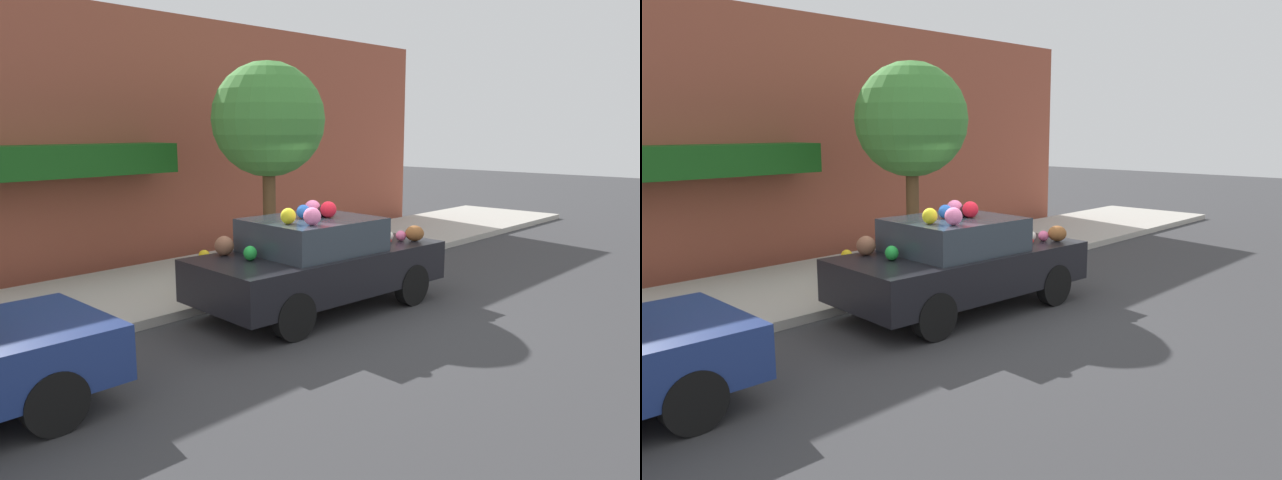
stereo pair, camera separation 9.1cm
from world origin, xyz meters
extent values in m
plane|color=#38383A|center=(0.00, 0.00, 0.00)|extent=(60.00, 60.00, 0.00)
cube|color=#B2ADA3|center=(0.00, 2.70, 0.07)|extent=(24.00, 3.20, 0.14)
cube|color=#9E4C38|center=(0.00, 4.95, 2.50)|extent=(18.00, 0.30, 5.01)
cube|color=#195919|center=(-1.74, 4.35, 2.18)|extent=(3.93, 0.90, 0.55)
cylinder|color=brown|center=(1.10, 2.28, 1.15)|extent=(0.24, 0.24, 2.02)
sphere|color=#47933D|center=(1.10, 2.28, 2.89)|extent=(2.09, 2.09, 2.09)
cylinder|color=gold|center=(-0.91, 1.64, 0.41)|extent=(0.20, 0.20, 0.55)
sphere|color=gold|center=(-0.91, 1.64, 0.75)|extent=(0.18, 0.18, 0.18)
cube|color=black|center=(0.00, -0.01, 0.63)|extent=(4.05, 2.03, 0.61)
cube|color=#333D47|center=(-0.16, 0.00, 1.18)|extent=(1.88, 1.66, 0.49)
cylinder|color=black|center=(1.27, 0.69, 0.32)|extent=(0.66, 0.23, 0.65)
cylinder|color=black|center=(1.15, -0.90, 0.32)|extent=(0.66, 0.23, 0.65)
cylinder|color=black|center=(-1.15, 0.88, 0.32)|extent=(0.66, 0.23, 0.65)
cylinder|color=black|center=(-1.27, -0.72, 0.32)|extent=(0.66, 0.23, 0.65)
sphere|color=brown|center=(-1.24, 0.72, 1.07)|extent=(0.29, 0.29, 0.28)
ellipsoid|color=white|center=(1.26, -0.34, 1.02)|extent=(0.24, 0.20, 0.17)
ellipsoid|color=green|center=(-1.22, 0.18, 1.03)|extent=(0.29, 0.30, 0.20)
sphere|color=blue|center=(-0.26, 0.08, 1.53)|extent=(0.27, 0.27, 0.21)
sphere|color=pink|center=(1.43, -0.48, 1.02)|extent=(0.24, 0.24, 0.17)
ellipsoid|color=black|center=(0.12, 0.03, 1.51)|extent=(0.38, 0.36, 0.17)
sphere|color=green|center=(0.98, -0.06, 1.04)|extent=(0.28, 0.28, 0.21)
sphere|color=pink|center=(-0.64, -0.45, 1.55)|extent=(0.31, 0.31, 0.25)
sphere|color=pink|center=(0.01, 0.15, 1.55)|extent=(0.29, 0.29, 0.24)
ellipsoid|color=#96592D|center=(1.57, -0.65, 1.06)|extent=(0.34, 0.37, 0.25)
sphere|color=red|center=(0.05, -0.13, 1.55)|extent=(0.34, 0.34, 0.24)
ellipsoid|color=yellow|center=(0.87, -0.14, 1.04)|extent=(0.24, 0.26, 0.21)
ellipsoid|color=red|center=(1.05, -0.47, 0.99)|extent=(0.25, 0.26, 0.11)
ellipsoid|color=yellow|center=(-0.78, -0.13, 1.54)|extent=(0.26, 0.24, 0.22)
cylinder|color=black|center=(-4.52, -0.91, 0.30)|extent=(0.61, 0.20, 0.61)
camera|label=1|loc=(-6.78, -6.24, 2.75)|focal=35.00mm
camera|label=2|loc=(-6.72, -6.31, 2.75)|focal=35.00mm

